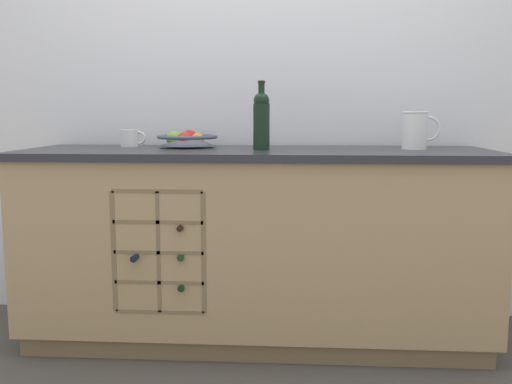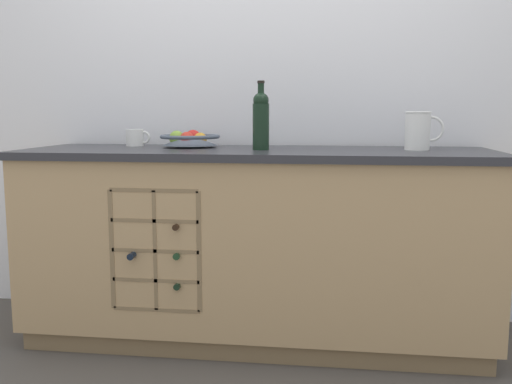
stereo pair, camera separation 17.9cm
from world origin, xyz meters
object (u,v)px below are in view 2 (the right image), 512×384
at_px(white_pitcher, 419,130).
at_px(standing_wine_bottle, 261,119).
at_px(ceramic_mug, 136,138).
at_px(fruit_bowl, 190,139).

height_order(white_pitcher, standing_wine_bottle, standing_wine_bottle).
bearing_deg(ceramic_mug, fruit_bowl, -11.32).
bearing_deg(standing_wine_bottle, ceramic_mug, 162.54).
xyz_separation_m(ceramic_mug, standing_wine_bottle, (0.67, -0.21, 0.10)).
distance_m(fruit_bowl, standing_wine_bottle, 0.41).
bearing_deg(ceramic_mug, white_pitcher, -4.93).
height_order(fruit_bowl, ceramic_mug, ceramic_mug).
bearing_deg(white_pitcher, fruit_bowl, 176.85).
bearing_deg(fruit_bowl, standing_wine_bottle, -22.10).
distance_m(white_pitcher, ceramic_mug, 1.39).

